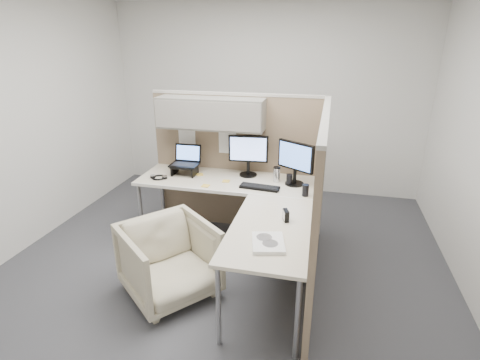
% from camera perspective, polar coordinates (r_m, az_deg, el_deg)
% --- Properties ---
extents(ground, '(4.50, 4.50, 0.00)m').
position_cam_1_polar(ground, '(3.99, -2.30, -12.63)').
color(ground, '#3A3A3F').
rests_on(ground, ground).
extents(partition_back, '(2.00, 0.36, 1.63)m').
position_cam_1_polar(partition_back, '(4.33, -2.29, 6.08)').
color(partition_back, '#866F57').
rests_on(partition_back, ground).
extents(partition_right, '(0.07, 2.03, 1.63)m').
position_cam_1_polar(partition_right, '(3.42, 11.89, -3.47)').
color(partition_right, '#866F57').
rests_on(partition_right, ground).
extents(desk, '(2.00, 1.98, 0.73)m').
position_cam_1_polar(desk, '(3.74, -0.08, -3.03)').
color(desk, beige).
rests_on(desk, ground).
extents(office_chair, '(1.00, 1.00, 0.75)m').
position_cam_1_polar(office_chair, '(3.45, -10.75, -11.47)').
color(office_chair, beige).
rests_on(office_chair, ground).
extents(monitor_left, '(0.44, 0.20, 0.47)m').
position_cam_1_polar(monitor_left, '(4.18, 1.27, 4.24)').
color(monitor_left, black).
rests_on(monitor_left, desk).
extents(monitor_right, '(0.39, 0.26, 0.47)m').
position_cam_1_polar(monitor_right, '(3.96, 8.46, 3.05)').
color(monitor_right, black).
rests_on(monitor_right, desk).
extents(laptop_station, '(0.31, 0.27, 0.33)m').
position_cam_1_polar(laptop_station, '(4.33, -8.33, 2.52)').
color(laptop_station, black).
rests_on(laptop_station, desk).
extents(keyboard, '(0.42, 0.18, 0.02)m').
position_cam_1_polar(keyboard, '(3.90, 3.00, -1.11)').
color(keyboard, black).
rests_on(keyboard, desk).
extents(mouse, '(0.10, 0.07, 0.03)m').
position_cam_1_polar(mouse, '(3.83, 5.40, -1.55)').
color(mouse, black).
rests_on(mouse, desk).
extents(travel_mug, '(0.08, 0.08, 0.17)m').
position_cam_1_polar(travel_mug, '(4.07, 5.61, 0.86)').
color(travel_mug, silver).
rests_on(travel_mug, desk).
extents(soda_can_green, '(0.07, 0.07, 0.12)m').
position_cam_1_polar(soda_can_green, '(3.75, 9.95, -1.55)').
color(soda_can_green, black).
rests_on(soda_can_green, desk).
extents(soda_can_silver, '(0.07, 0.07, 0.12)m').
position_cam_1_polar(soda_can_silver, '(4.00, 7.52, 0.05)').
color(soda_can_silver, black).
rests_on(soda_can_silver, desk).
extents(sticky_note_d, '(0.08, 0.08, 0.01)m').
position_cam_1_polar(sticky_note_d, '(4.09, -2.14, -0.16)').
color(sticky_note_d, gold).
rests_on(sticky_note_d, desk).
extents(sticky_note_a, '(0.08, 0.08, 0.01)m').
position_cam_1_polar(sticky_note_a, '(3.97, -5.27, -0.88)').
color(sticky_note_a, gold).
rests_on(sticky_note_a, desk).
extents(sticky_note_c, '(0.10, 0.10, 0.01)m').
position_cam_1_polar(sticky_note_c, '(4.31, -6.16, 0.83)').
color(sticky_note_c, gold).
rests_on(sticky_note_c, desk).
extents(headphones, '(0.20, 0.17, 0.03)m').
position_cam_1_polar(headphones, '(4.27, -12.28, 0.41)').
color(headphones, black).
rests_on(headphones, desk).
extents(paper_stack, '(0.30, 0.35, 0.03)m').
position_cam_1_polar(paper_stack, '(2.88, 4.31, -9.52)').
color(paper_stack, white).
rests_on(paper_stack, desk).
extents(desk_clock, '(0.07, 0.10, 0.10)m').
position_cam_1_polar(desk_clock, '(3.24, 6.98, -5.37)').
color(desk_clock, black).
rests_on(desk_clock, desk).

